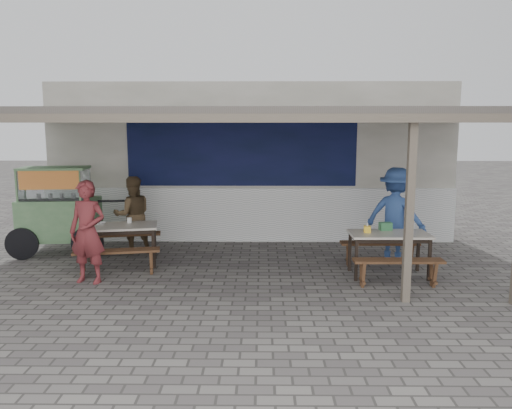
{
  "coord_description": "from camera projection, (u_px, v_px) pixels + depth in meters",
  "views": [
    {
      "loc": [
        0.24,
        -7.94,
        2.53
      ],
      "look_at": [
        0.14,
        0.9,
        1.15
      ],
      "focal_mm": 35.0,
      "sensor_mm": 36.0,
      "label": 1
    }
  ],
  "objects": [
    {
      "name": "table_left",
      "position": [
        120.0,
        229.0,
        9.15
      ],
      "size": [
        1.47,
        1.01,
        0.75
      ],
      "rotation": [
        0.0,
        0.0,
        0.19
      ],
      "color": "beige",
      "rests_on": "ground"
    },
    {
      "name": "condiment_bowl",
      "position": [
        101.0,
        223.0,
        9.18
      ],
      "size": [
        0.23,
        0.23,
        0.04
      ],
      "primitive_type": "imported",
      "rotation": [
        0.0,
        0.0,
        -0.3
      ],
      "color": "silver",
      "rests_on": "table_left"
    },
    {
      "name": "back_wall",
      "position": [
        251.0,
        163.0,
        11.51
      ],
      "size": [
        9.0,
        1.28,
        3.5
      ],
      "color": "silver",
      "rests_on": "ground"
    },
    {
      "name": "tissue_box",
      "position": [
        367.0,
        229.0,
        8.51
      ],
      "size": [
        0.12,
        0.12,
        0.11
      ],
      "primitive_type": "cube",
      "rotation": [
        0.0,
        0.0,
        -0.09
      ],
      "color": "yellow",
      "rests_on": "table_right"
    },
    {
      "name": "patron_wall_side",
      "position": [
        133.0,
        215.0,
        10.05
      ],
      "size": [
        0.92,
        0.82,
        1.56
      ],
      "primitive_type": "imported",
      "rotation": [
        0.0,
        0.0,
        3.51
      ],
      "color": "brown",
      "rests_on": "ground"
    },
    {
      "name": "warung_roof",
      "position": [
        249.0,
        116.0,
        8.71
      ],
      "size": [
        9.0,
        4.21,
        2.81
      ],
      "color": "#4E4643",
      "rests_on": "ground"
    },
    {
      "name": "bench_right_wall",
      "position": [
        380.0,
        248.0,
        9.13
      ],
      "size": [
        1.43,
        0.29,
        0.45
      ],
      "rotation": [
        0.0,
        0.0,
        0.01
      ],
      "color": "brown",
      "rests_on": "ground"
    },
    {
      "name": "patron_right_table",
      "position": [
        396.0,
        215.0,
        9.39
      ],
      "size": [
        1.33,
        1.19,
        1.79
      ],
      "primitive_type": "imported",
      "rotation": [
        0.0,
        0.0,
        2.56
      ],
      "color": "#325090",
      "rests_on": "ground"
    },
    {
      "name": "ground",
      "position": [
        247.0,
        282.0,
        8.24
      ],
      "size": [
        60.0,
        60.0,
        0.0
      ],
      "primitive_type": "plane",
      "color": "slate",
      "rests_on": "ground"
    },
    {
      "name": "bench_left_wall",
      "position": [
        123.0,
        239.0,
        9.86
      ],
      "size": [
        1.47,
        0.55,
        0.45
      ],
      "rotation": [
        0.0,
        0.0,
        0.19
      ],
      "color": "brown",
      "rests_on": "ground"
    },
    {
      "name": "bench_left_street",
      "position": [
        117.0,
        256.0,
        8.54
      ],
      "size": [
        1.47,
        0.55,
        0.45
      ],
      "rotation": [
        0.0,
        0.0,
        0.19
      ],
      "color": "brown",
      "rests_on": "ground"
    },
    {
      "name": "patron_street_side",
      "position": [
        88.0,
        232.0,
        8.1
      ],
      "size": [
        0.68,
        0.51,
        1.69
      ],
      "primitive_type": "imported",
      "rotation": [
        0.0,
        0.0,
        -0.19
      ],
      "color": "maroon",
      "rests_on": "ground"
    },
    {
      "name": "bench_right_street",
      "position": [
        398.0,
        266.0,
        7.93
      ],
      "size": [
        1.43,
        0.29,
        0.45
      ],
      "rotation": [
        0.0,
        0.0,
        0.01
      ],
      "color": "brown",
      "rests_on": "ground"
    },
    {
      "name": "donation_box",
      "position": [
        385.0,
        226.0,
        8.69
      ],
      "size": [
        0.22,
        0.16,
        0.14
      ],
      "primitive_type": "cube",
      "rotation": [
        0.0,
        0.0,
        0.13
      ],
      "color": "#347645",
      "rests_on": "table_right"
    },
    {
      "name": "vendor_cart",
      "position": [
        58.0,
        207.0,
        9.92
      ],
      "size": [
        2.16,
        1.02,
        1.75
      ],
      "rotation": [
        0.0,
        0.0,
        0.11
      ],
      "color": "#709966",
      "rests_on": "ground"
    },
    {
      "name": "condiment_jar",
      "position": [
        129.0,
        220.0,
        9.37
      ],
      "size": [
        0.09,
        0.09,
        0.1
      ],
      "primitive_type": "cylinder",
      "color": "white",
      "rests_on": "table_left"
    },
    {
      "name": "table_right",
      "position": [
        389.0,
        238.0,
        8.48
      ],
      "size": [
        1.34,
        0.72,
        0.75
      ],
      "rotation": [
        0.0,
        0.0,
        0.01
      ],
      "color": "beige",
      "rests_on": "ground"
    }
  ]
}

